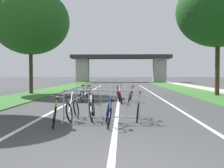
# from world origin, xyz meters

# --- Properties ---
(grass_verge_left) EXTENTS (3.14, 59.82, 0.05)m
(grass_verge_left) POSITION_xyz_m (-6.43, 24.47, 0.03)
(grass_verge_left) COLOR #386B2D
(grass_verge_left) RESTS_ON ground
(grass_verge_right) EXTENTS (3.14, 59.82, 0.05)m
(grass_verge_right) POSITION_xyz_m (6.43, 24.47, 0.03)
(grass_verge_right) COLOR #386B2D
(grass_verge_right) RESTS_ON ground
(sidewalk_path_right) EXTENTS (2.00, 59.82, 0.08)m
(sidewalk_path_right) POSITION_xyz_m (9.00, 24.47, 0.04)
(sidewalk_path_right) COLOR #ADA89E
(sidewalk_path_right) RESTS_ON ground
(lane_stripe_center) EXTENTS (0.14, 34.61, 0.01)m
(lane_stripe_center) POSITION_xyz_m (0.00, 17.30, 0.00)
(lane_stripe_center) COLOR silver
(lane_stripe_center) RESTS_ON ground
(lane_stripe_right_lane) EXTENTS (0.14, 34.61, 0.01)m
(lane_stripe_right_lane) POSITION_xyz_m (2.67, 17.30, 0.00)
(lane_stripe_right_lane) COLOR silver
(lane_stripe_right_lane) RESTS_ON ground
(lane_stripe_left_lane) EXTENTS (0.14, 34.61, 0.01)m
(lane_stripe_left_lane) POSITION_xyz_m (-2.67, 17.30, 0.00)
(lane_stripe_left_lane) COLOR silver
(lane_stripe_left_lane) RESTS_ON ground
(overpass_bridge) EXTENTS (19.39, 4.31, 5.29)m
(overpass_bridge) POSITION_xyz_m (0.00, 49.44, 3.68)
(overpass_bridge) COLOR #2D2D30
(overpass_bridge) RESTS_ON ground
(tree_left_cypress_far) EXTENTS (5.99, 5.99, 8.16)m
(tree_left_cypress_far) POSITION_xyz_m (-6.87, 16.71, 5.61)
(tree_left_cypress_far) COLOR #3D2D1E
(tree_left_cypress_far) RESTS_ON ground
(tree_right_maple_mid) EXTENTS (5.86, 5.86, 8.44)m
(tree_right_maple_mid) POSITION_xyz_m (6.93, 15.31, 5.94)
(tree_right_maple_mid) COLOR #3D2D1E
(tree_right_maple_mid) RESTS_ON ground
(crowd_barrier_nearest) EXTENTS (2.47, 0.45, 1.05)m
(crowd_barrier_nearest) POSITION_xyz_m (-0.48, 4.39, 0.52)
(crowd_barrier_nearest) COLOR #ADADB2
(crowd_barrier_nearest) RESTS_ON ground
(crowd_barrier_second) EXTENTS (2.48, 0.55, 1.05)m
(crowd_barrier_second) POSITION_xyz_m (-1.10, 10.71, 0.52)
(crowd_barrier_second) COLOR #ADADB2
(crowd_barrier_second) RESTS_ON ground
(crowd_barrier_third) EXTENTS (2.47, 0.45, 1.05)m
(crowd_barrier_third) POSITION_xyz_m (-0.54, 17.02, 0.52)
(crowd_barrier_third) COLOR #ADADB2
(crowd_barrier_third) RESTS_ON ground
(crowd_barrier_fourth) EXTENTS (2.47, 0.48, 1.05)m
(crowd_barrier_fourth) POSITION_xyz_m (-1.11, 23.34, 0.52)
(crowd_barrier_fourth) COLOR #ADADB2
(crowd_barrier_fourth) RESTS_ON ground
(bicycle_white_0) EXTENTS (0.42, 1.62, 0.93)m
(bicycle_white_0) POSITION_xyz_m (-0.84, 4.94, 0.37)
(bicycle_white_0) COLOR black
(bicycle_white_0) RESTS_ON ground
(bicycle_blue_1) EXTENTS (0.44, 1.72, 0.92)m
(bicycle_blue_1) POSITION_xyz_m (-0.21, 3.93, 0.36)
(bicycle_blue_1) COLOR black
(bicycle_blue_1) RESTS_ON ground
(bicycle_orange_2) EXTENTS (0.47, 1.65, 0.90)m
(bicycle_orange_2) POSITION_xyz_m (0.69, 11.08, 0.35)
(bicycle_orange_2) COLOR black
(bicycle_orange_2) RESTS_ON ground
(bicycle_silver_3) EXTENTS (0.53, 1.61, 0.97)m
(bicycle_silver_3) POSITION_xyz_m (-1.49, 4.90, 0.36)
(bicycle_silver_3) COLOR black
(bicycle_silver_3) RESTS_ON ground
(bicycle_yellow_4) EXTENTS (0.54, 1.67, 0.88)m
(bicycle_yellow_4) POSITION_xyz_m (-1.85, 3.88, 0.36)
(bicycle_yellow_4) COLOR black
(bicycle_yellow_4) RESTS_ON ground
(bicycle_teal_5) EXTENTS (0.53, 1.65, 0.95)m
(bicycle_teal_5) POSITION_xyz_m (-1.90, 11.22, 0.36)
(bicycle_teal_5) COLOR black
(bicycle_teal_5) RESTS_ON ground
(bicycle_purple_6) EXTENTS (0.51, 1.63, 0.94)m
(bicycle_purple_6) POSITION_xyz_m (0.73, 4.95, 0.36)
(bicycle_purple_6) COLOR black
(bicycle_purple_6) RESTS_ON ground
(bicycle_red_7) EXTENTS (0.50, 1.74, 0.98)m
(bicycle_red_7) POSITION_xyz_m (0.04, 10.18, 0.38)
(bicycle_red_7) COLOR black
(bicycle_red_7) RESTS_ON ground
(bicycle_green_8) EXTENTS (0.51, 1.63, 0.95)m
(bicycle_green_8) POSITION_xyz_m (-1.45, 10.11, 0.36)
(bicycle_green_8) COLOR black
(bicycle_green_8) RESTS_ON ground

